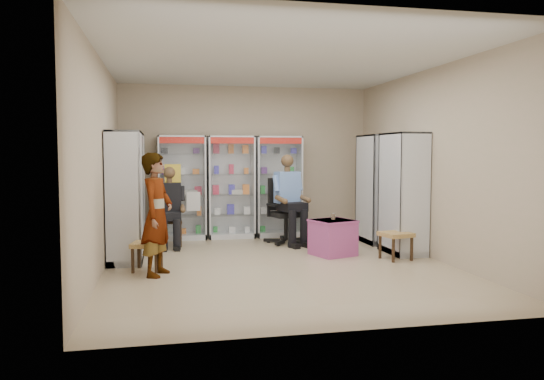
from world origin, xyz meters
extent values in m
plane|color=tan|center=(0.00, 0.00, 0.00)|extent=(6.00, 6.00, 0.00)
cube|color=tan|center=(0.00, 3.00, 1.50)|extent=(5.00, 0.02, 3.00)
cube|color=tan|center=(0.00, -3.00, 1.50)|extent=(5.00, 0.02, 3.00)
cube|color=tan|center=(-2.50, 0.00, 1.50)|extent=(0.02, 6.00, 3.00)
cube|color=tan|center=(2.50, 0.00, 1.50)|extent=(0.02, 6.00, 3.00)
cube|color=beige|center=(0.00, 0.00, 3.00)|extent=(5.00, 6.00, 0.02)
cube|color=silver|center=(-1.30, 2.73, 1.00)|extent=(0.90, 0.50, 2.00)
cube|color=#B2B3B9|center=(-0.35, 2.73, 1.00)|extent=(0.90, 0.50, 2.00)
cube|color=#B8BAC0|center=(0.60, 2.73, 1.00)|extent=(0.90, 0.50, 2.00)
cube|color=silver|center=(2.23, 1.60, 1.00)|extent=(0.90, 0.50, 2.00)
cube|color=#ADAEB4|center=(2.23, 0.50, 1.00)|extent=(0.90, 0.50, 2.00)
cube|color=#B8BAC0|center=(-2.23, 1.80, 1.00)|extent=(0.90, 0.50, 2.00)
cube|color=silver|center=(-2.23, 0.70, 1.00)|extent=(0.90, 0.50, 2.00)
cube|color=black|center=(-1.55, 2.00, 0.47)|extent=(0.42, 0.42, 0.94)
cube|color=black|center=(0.56, 1.87, 0.60)|extent=(0.82, 0.82, 1.21)
cube|color=#A64272|center=(1.04, 0.58, 0.29)|extent=(0.76, 0.74, 0.58)
cylinder|color=#5B2607|center=(1.07, 0.63, 0.63)|extent=(0.07, 0.07, 0.10)
cube|color=#AE7149|center=(1.90, 0.04, 0.22)|extent=(0.51, 0.51, 0.43)
cube|color=#A57545|center=(-1.89, 0.02, 0.20)|extent=(0.49, 0.49, 0.41)
imported|color=gray|center=(-1.75, -0.31, 0.84)|extent=(0.60, 0.71, 1.67)
camera|label=1|loc=(-1.66, -7.61, 1.67)|focal=35.00mm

